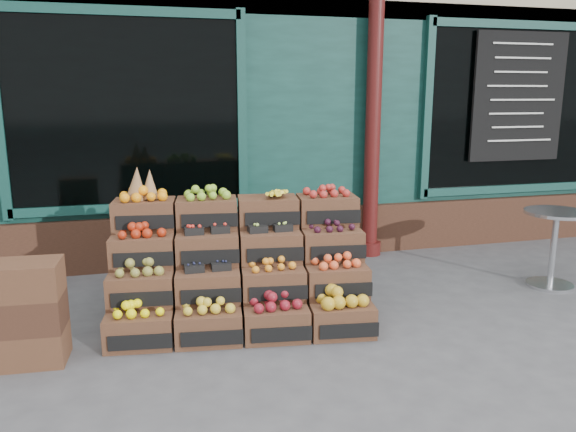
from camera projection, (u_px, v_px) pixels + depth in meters
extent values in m
plane|color=#49494B|center=(332.00, 330.00, 4.72)|extent=(60.00, 60.00, 0.00)
cube|color=#113A33|center=(229.00, 65.00, 9.11)|extent=(12.00, 6.00, 4.80)
cube|color=#113A33|center=(270.00, 133.00, 6.52)|extent=(12.00, 0.12, 3.00)
cube|color=#3C2318|center=(272.00, 234.00, 6.71)|extent=(12.00, 0.18, 0.60)
cube|color=black|center=(126.00, 112.00, 6.00)|extent=(2.40, 0.06, 2.00)
cube|color=black|center=(514.00, 109.00, 7.21)|extent=(2.40, 0.06, 2.00)
cylinder|color=#461110|center=(373.00, 124.00, 6.61)|extent=(0.18, 0.18, 3.20)
cube|color=black|center=(519.00, 97.00, 7.10)|extent=(1.30, 0.04, 1.60)
cube|color=#50311F|center=(140.00, 329.00, 4.43)|extent=(0.57, 0.43, 0.26)
cube|color=black|center=(137.00, 343.00, 4.25)|extent=(0.48, 0.08, 0.12)
cube|color=#FFF007|center=(138.00, 309.00, 4.39)|extent=(0.45, 0.33, 0.08)
cube|color=#50311F|center=(209.00, 325.00, 4.50)|extent=(0.57, 0.43, 0.26)
cube|color=black|center=(209.00, 339.00, 4.32)|extent=(0.48, 0.08, 0.12)
cube|color=gold|center=(208.00, 305.00, 4.46)|extent=(0.45, 0.33, 0.09)
cube|color=#50311F|center=(276.00, 322.00, 4.57)|extent=(0.57, 0.43, 0.26)
cube|color=black|center=(279.00, 335.00, 4.39)|extent=(0.48, 0.08, 0.12)
cube|color=maroon|center=(276.00, 301.00, 4.53)|extent=(0.45, 0.33, 0.10)
cube|color=#50311F|center=(341.00, 319.00, 4.63)|extent=(0.57, 0.43, 0.26)
cube|color=black|center=(346.00, 331.00, 4.45)|extent=(0.48, 0.08, 0.12)
cube|color=gold|center=(342.00, 297.00, 4.59)|extent=(0.45, 0.33, 0.12)
cube|color=#50311F|center=(141.00, 288.00, 4.59)|extent=(0.57, 0.43, 0.26)
cube|color=black|center=(139.00, 300.00, 4.41)|extent=(0.48, 0.08, 0.12)
cube|color=olive|center=(140.00, 268.00, 4.55)|extent=(0.45, 0.33, 0.09)
cube|color=#50311F|center=(208.00, 285.00, 4.66)|extent=(0.57, 0.43, 0.26)
cube|color=black|center=(208.00, 297.00, 4.48)|extent=(0.48, 0.08, 0.12)
cube|color=#1A1D3A|center=(208.00, 269.00, 4.63)|extent=(0.45, 0.33, 0.03)
cube|color=#50311F|center=(273.00, 283.00, 4.72)|extent=(0.57, 0.43, 0.26)
cube|color=black|center=(276.00, 294.00, 4.54)|extent=(0.48, 0.08, 0.12)
cube|color=orange|center=(273.00, 264.00, 4.69)|extent=(0.45, 0.33, 0.07)
cube|color=#50311F|center=(336.00, 280.00, 4.79)|extent=(0.57, 0.43, 0.26)
cube|color=black|center=(341.00, 291.00, 4.61)|extent=(0.48, 0.08, 0.12)
cube|color=#E95429|center=(337.00, 261.00, 4.76)|extent=(0.45, 0.33, 0.08)
cube|color=#50311F|center=(143.00, 250.00, 4.75)|extent=(0.57, 0.43, 0.26)
cube|color=black|center=(140.00, 260.00, 4.57)|extent=(0.48, 0.08, 0.12)
cube|color=#9B230D|center=(142.00, 230.00, 4.71)|extent=(0.45, 0.33, 0.09)
cube|color=#50311F|center=(208.00, 248.00, 4.82)|extent=(0.57, 0.43, 0.26)
cube|color=black|center=(207.00, 257.00, 4.63)|extent=(0.48, 0.08, 0.12)
cube|color=red|center=(207.00, 231.00, 4.78)|extent=(0.45, 0.33, 0.04)
cube|color=#50311F|center=(270.00, 246.00, 4.88)|extent=(0.57, 0.43, 0.26)
cube|color=black|center=(273.00, 255.00, 4.70)|extent=(0.48, 0.08, 0.12)
cube|color=#A4C851|center=(270.00, 230.00, 4.85)|extent=(0.45, 0.33, 0.03)
cube|color=#50311F|center=(331.00, 244.00, 4.95)|extent=(0.57, 0.43, 0.26)
cube|color=black|center=(336.00, 253.00, 4.77)|extent=(0.48, 0.08, 0.12)
cube|color=#310F20|center=(332.00, 226.00, 4.91)|extent=(0.45, 0.33, 0.07)
cube|color=#50311F|center=(144.00, 215.00, 4.91)|extent=(0.57, 0.43, 0.26)
cube|color=black|center=(142.00, 223.00, 4.72)|extent=(0.48, 0.08, 0.12)
cube|color=orange|center=(143.00, 195.00, 4.87)|extent=(0.45, 0.33, 0.09)
cube|color=#50311F|center=(207.00, 213.00, 4.97)|extent=(0.57, 0.43, 0.26)
cube|color=black|center=(207.00, 221.00, 4.79)|extent=(0.48, 0.08, 0.12)
cube|color=#84B82D|center=(206.00, 194.00, 4.94)|extent=(0.45, 0.33, 0.09)
cube|color=#50311F|center=(268.00, 211.00, 5.04)|extent=(0.57, 0.43, 0.26)
cube|color=black|center=(270.00, 219.00, 4.86)|extent=(0.48, 0.08, 0.12)
cube|color=yellow|center=(268.00, 193.00, 5.00)|extent=(0.45, 0.33, 0.08)
cube|color=#50311F|center=(327.00, 210.00, 5.11)|extent=(0.57, 0.43, 0.26)
cube|color=black|center=(331.00, 217.00, 4.93)|extent=(0.48, 0.08, 0.12)
cube|color=#AB2923|center=(327.00, 192.00, 5.07)|extent=(0.45, 0.33, 0.08)
cube|color=#3C2318|center=(241.00, 313.00, 4.75)|extent=(2.18, 0.64, 0.26)
cube|color=#3C2318|center=(240.00, 290.00, 4.93)|extent=(2.18, 0.64, 0.52)
cube|color=#3C2318|center=(239.00, 268.00, 5.12)|extent=(2.18, 0.64, 0.78)
cone|color=olive|center=(137.00, 183.00, 4.83)|extent=(0.18, 0.18, 0.30)
cone|color=olive|center=(150.00, 184.00, 4.90)|extent=(0.16, 0.16, 0.26)
cube|color=#50311F|center=(30.00, 346.00, 4.14)|extent=(0.54, 0.39, 0.26)
cube|color=#3C2318|center=(27.00, 313.00, 4.09)|extent=(0.54, 0.39, 0.26)
cube|color=#50311F|center=(23.00, 280.00, 4.03)|extent=(0.54, 0.39, 0.26)
cylinder|color=#B2B5B9|center=(549.00, 285.00, 5.80)|extent=(0.46, 0.46, 0.03)
cylinder|color=#B2B5B9|center=(553.00, 250.00, 5.72)|extent=(0.06, 0.06, 0.76)
cylinder|color=#B2B5B9|center=(557.00, 212.00, 5.64)|extent=(0.63, 0.63, 0.03)
imported|color=#1F6D2F|center=(163.00, 180.00, 6.88)|extent=(0.75, 0.58, 1.82)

